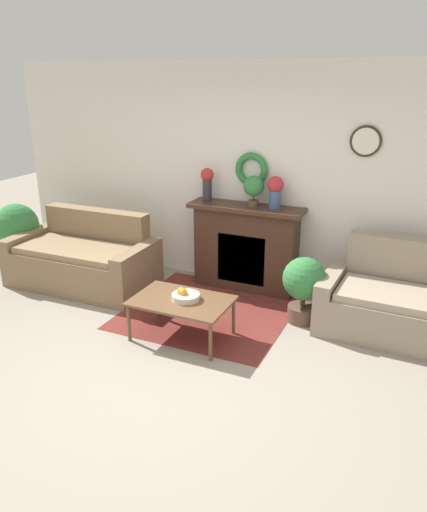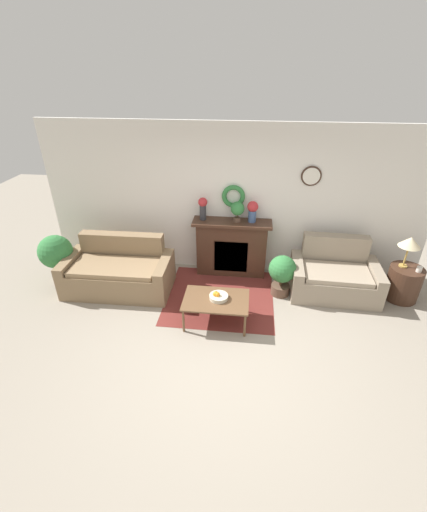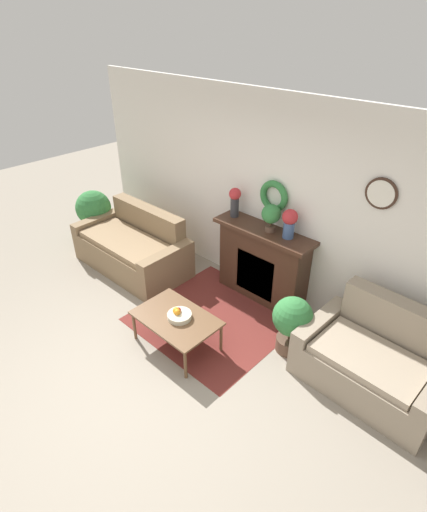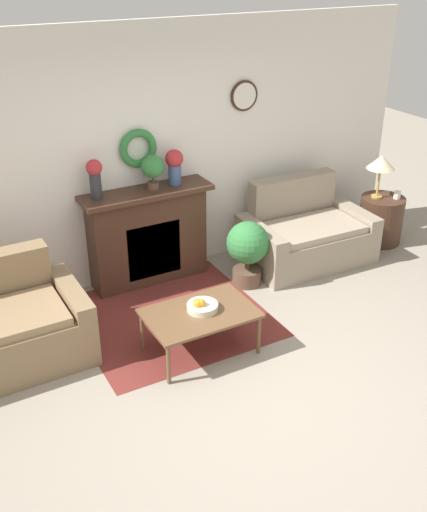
# 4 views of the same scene
# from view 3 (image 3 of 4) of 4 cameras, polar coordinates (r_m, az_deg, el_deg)

# --- Properties ---
(ground_plane) EXTENTS (16.00, 16.00, 0.00)m
(ground_plane) POSITION_cam_3_polar(r_m,az_deg,el_deg) (4.58, -11.53, -17.89)
(ground_plane) COLOR gray
(floor_rug) EXTENTS (1.80, 1.75, 0.01)m
(floor_rug) POSITION_cam_3_polar(r_m,az_deg,el_deg) (5.29, 0.11, -8.88)
(floor_rug) COLOR maroon
(floor_rug) RESTS_ON ground_plane
(wall_back) EXTENTS (6.80, 0.15, 2.70)m
(wall_back) POSITION_cam_3_polar(r_m,az_deg,el_deg) (5.18, 9.00, 7.47)
(wall_back) COLOR white
(wall_back) RESTS_ON ground_plane
(fireplace) EXTENTS (1.40, 0.41, 1.06)m
(fireplace) POSITION_cam_3_polar(r_m,az_deg,el_deg) (5.41, 6.97, -1.03)
(fireplace) COLOR #42281C
(fireplace) RESTS_ON ground_plane
(couch_left) EXTENTS (1.83, 0.96, 0.90)m
(couch_left) POSITION_cam_3_polar(r_m,az_deg,el_deg) (6.27, -11.34, 1.13)
(couch_left) COLOR #846B4C
(couch_left) RESTS_ON ground_plane
(loveseat_right) EXTENTS (1.47, 0.97, 0.93)m
(loveseat_right) POSITION_cam_3_polar(r_m,az_deg,el_deg) (4.63, 21.85, -13.69)
(loveseat_right) COLOR gray
(loveseat_right) RESTS_ON ground_plane
(coffee_table) EXTENTS (0.98, 0.65, 0.42)m
(coffee_table) POSITION_cam_3_polar(r_m,az_deg,el_deg) (4.70, -5.36, -9.04)
(coffee_table) COLOR brown
(coffee_table) RESTS_ON ground_plane
(fruit_bowl) EXTENTS (0.28, 0.28, 0.12)m
(fruit_bowl) POSITION_cam_3_polar(r_m,az_deg,el_deg) (4.65, -4.95, -8.36)
(fruit_bowl) COLOR beige
(fruit_bowl) RESTS_ON coffee_table
(vase_on_mantel_left) EXTENTS (0.16, 0.16, 0.41)m
(vase_on_mantel_left) POSITION_cam_3_polar(r_m,az_deg,el_deg) (5.34, 3.07, 7.99)
(vase_on_mantel_left) COLOR #2D2D33
(vase_on_mantel_left) RESTS_ON fireplace
(vase_on_mantel_right) EXTENTS (0.19, 0.19, 0.38)m
(vase_on_mantel_right) POSITION_cam_3_polar(r_m,az_deg,el_deg) (4.89, 10.81, 4.85)
(vase_on_mantel_right) COLOR #3D5684
(vase_on_mantel_right) RESTS_ON fireplace
(potted_plant_on_mantel) EXTENTS (0.24, 0.24, 0.36)m
(potted_plant_on_mantel) POSITION_cam_3_polar(r_m,az_deg,el_deg) (5.00, 8.23, 5.82)
(potted_plant_on_mantel) COLOR brown
(potted_plant_on_mantel) RESTS_ON fireplace
(potted_plant_floor_by_couch) EXTENTS (0.58, 0.58, 0.92)m
(potted_plant_floor_by_couch) POSITION_cam_3_polar(r_m,az_deg,el_deg) (7.03, -16.74, 6.31)
(potted_plant_floor_by_couch) COLOR brown
(potted_plant_floor_by_couch) RESTS_ON ground_plane
(potted_plant_floor_by_loveseat) EXTENTS (0.46, 0.46, 0.73)m
(potted_plant_floor_by_loveseat) POSITION_cam_3_polar(r_m,az_deg,el_deg) (4.67, 11.16, -9.08)
(potted_plant_floor_by_loveseat) COLOR brown
(potted_plant_floor_by_loveseat) RESTS_ON ground_plane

